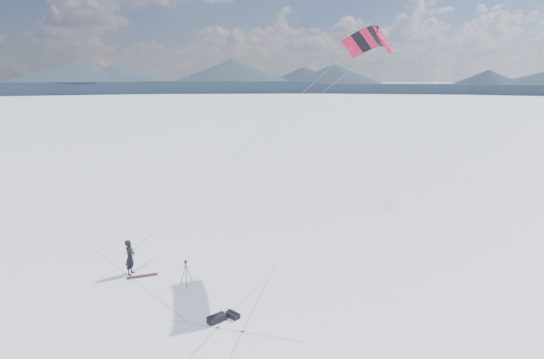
{
  "coord_description": "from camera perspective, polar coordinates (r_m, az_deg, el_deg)",
  "views": [
    {
      "loc": [
        3.52,
        -20.51,
        10.5
      ],
      "look_at": [
        6.65,
        3.93,
        4.95
      ],
      "focal_mm": 30.0,
      "sensor_mm": 36.0,
      "label": 1
    }
  ],
  "objects": [
    {
      "name": "gear_bag_b",
      "position": [
        21.26,
        -4.94,
        -16.55
      ],
      "size": [
        0.66,
        0.71,
        0.3
      ],
      "rotation": [
        0.0,
        0.0,
        -0.89
      ],
      "color": "black",
      "rests_on": "ground"
    },
    {
      "name": "snowkiter",
      "position": [
        26.5,
        -17.25,
        -11.25
      ],
      "size": [
        0.6,
        0.79,
        1.96
      ],
      "primitive_type": "imported",
      "rotation": [
        0.0,
        0.0,
        1.36
      ],
      "color": "black",
      "rests_on": "ground"
    },
    {
      "name": "gear_bag_a",
      "position": [
        20.99,
        -6.96,
        -16.92
      ],
      "size": [
        0.9,
        0.78,
        0.37
      ],
      "rotation": [
        0.0,
        0.0,
        0.59
      ],
      "color": "black",
      "rests_on": "ground"
    },
    {
      "name": "snowboard",
      "position": [
        26.01,
        -15.98,
        -11.58
      ],
      "size": [
        1.64,
        0.67,
        0.04
      ],
      "primitive_type": "cube",
      "rotation": [
        0.0,
        0.0,
        0.24
      ],
      "color": "maroon",
      "rests_on": "ground"
    },
    {
      "name": "ground",
      "position": [
        23.31,
        -15.68,
        -14.59
      ],
      "size": [
        1800.0,
        1800.0,
        0.0
      ],
      "primitive_type": "plane",
      "color": "white"
    },
    {
      "name": "power_kite",
      "position": [
        26.49,
        12.16,
        16.51
      ],
      "size": [
        14.44,
        5.01,
        12.06
      ],
      "color": "red",
      "rests_on": "ground"
    },
    {
      "name": "snow_tracks",
      "position": [
        23.76,
        -20.52,
        -14.38
      ],
      "size": [
        13.93,
        9.84,
        0.01
      ],
      "color": "#A5B5D2",
      "rests_on": "ground"
    },
    {
      "name": "horizon_hills",
      "position": [
        21.83,
        -16.29,
        -5.43
      ],
      "size": [
        704.0,
        704.0,
        9.28
      ],
      "color": "#17212E",
      "rests_on": "ground"
    },
    {
      "name": "tripod",
      "position": [
        24.24,
        -10.75,
        -11.0
      ],
      "size": [
        0.63,
        0.56,
        1.32
      ],
      "rotation": [
        0.0,
        0.0,
        0.57
      ],
      "color": "black",
      "rests_on": "ground"
    }
  ]
}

